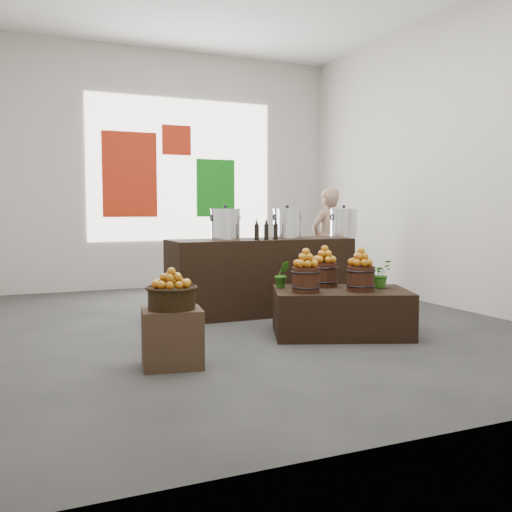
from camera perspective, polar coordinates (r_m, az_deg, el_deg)
name	(u,v)px	position (r m, az deg, el deg)	size (l,w,h in m)	color
ground	(243,324)	(6.67, -1.29, -6.78)	(7.00, 7.00, 0.00)	#3B3A38
back_wall	(165,170)	(9.89, -9.10, 8.53)	(6.00, 0.04, 4.00)	beige
back_opening	(182,170)	(9.95, -7.38, 8.53)	(3.20, 0.02, 2.40)	white
deco_red_left	(130,175)	(9.72, -12.51, 7.95)	(0.90, 0.04, 1.40)	#B7240E
deco_green_right	(216,188)	(10.11, -4.06, 6.79)	(0.70, 0.04, 1.00)	#137B15
deco_red_upper	(176,140)	(9.96, -7.96, 11.40)	(0.50, 0.04, 0.50)	#B7240E
crate	(172,338)	(4.89, -8.38, -8.11)	(0.49, 0.40, 0.49)	#453320
wicker_basket	(172,298)	(4.83, -8.43, -4.22)	(0.39, 0.39, 0.18)	black
apples_in_basket	(171,278)	(4.81, -8.46, -2.19)	(0.31, 0.31, 0.16)	#911A04
display_table	(341,312)	(6.12, 8.48, -5.58)	(1.40, 0.86, 0.48)	black
apple_bucket_front_left	(306,280)	(5.82, 5.00, -2.39)	(0.28, 0.28, 0.26)	#3A190F
apples_in_bucket_front_left	(306,258)	(5.79, 5.02, -0.20)	(0.21, 0.21, 0.19)	#911A04
apple_bucket_front_right	(361,279)	(5.99, 10.43, -2.23)	(0.28, 0.28, 0.26)	#3A190F
apples_in_bucket_front_right	(361,257)	(5.97, 10.46, -0.11)	(0.21, 0.21, 0.19)	#911A04
apple_bucket_rear	(324,275)	(6.29, 6.86, -1.86)	(0.28, 0.28, 0.26)	#3A190F
apples_in_bucket_rear	(325,254)	(6.27, 6.88, 0.16)	(0.21, 0.21, 0.19)	#911A04
herb_garnish_right	(379,274)	(6.28, 12.23, -1.75)	(0.27, 0.24, 0.30)	#276415
herb_garnish_left	(282,274)	(6.11, 2.64, -1.84)	(0.16, 0.13, 0.30)	#276415
counter	(261,276)	(7.25, 0.48, -2.05)	(2.33, 0.74, 0.95)	black
stock_pot_left	(225,225)	(7.02, -3.08, 3.11)	(0.36, 0.36, 0.36)	silver
stock_pot_center	(287,224)	(7.36, 3.13, 3.18)	(0.36, 0.36, 0.36)	silver
stock_pot_right	(343,224)	(7.77, 8.74, 3.21)	(0.36, 0.36, 0.36)	silver
oil_cruets	(269,229)	(6.99, 1.26, 2.72)	(0.25, 0.06, 0.26)	black
shopper	(327,242)	(8.84, 7.14, 1.41)	(0.60, 0.40, 1.65)	#96735C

